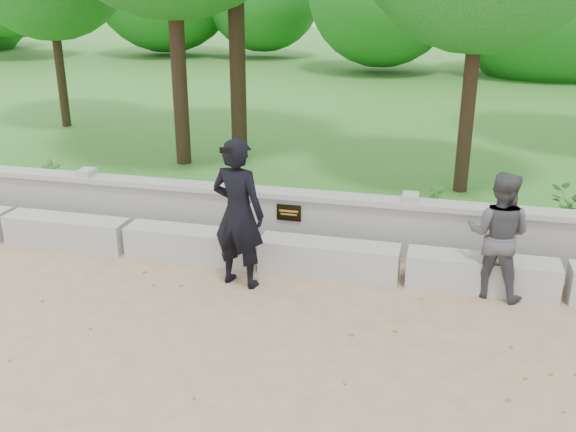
# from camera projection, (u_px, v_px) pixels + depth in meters

# --- Properties ---
(ground) EXTENTS (80.00, 80.00, 0.00)m
(ground) POSITION_uv_depth(u_px,v_px,m) (211.00, 333.00, 7.29)
(ground) COLOR tan
(ground) RESTS_ON ground
(lawn) EXTENTS (40.00, 22.00, 0.25)m
(lawn) POSITION_uv_depth(u_px,v_px,m) (370.00, 104.00, 19.98)
(lawn) COLOR #2C6923
(lawn) RESTS_ON ground
(concrete_bench) EXTENTS (11.90, 0.45, 0.45)m
(concrete_bench) POSITION_uv_depth(u_px,v_px,m) (258.00, 251.00, 8.94)
(concrete_bench) COLOR #A5A39C
(concrete_bench) RESTS_ON ground
(parapet_wall) EXTENTS (12.50, 0.35, 0.90)m
(parapet_wall) POSITION_uv_depth(u_px,v_px,m) (272.00, 218.00, 9.49)
(parapet_wall) COLOR #9B9993
(parapet_wall) RESTS_ON ground
(man_main) EXTENTS (0.80, 0.73, 1.97)m
(man_main) POSITION_uv_depth(u_px,v_px,m) (238.00, 213.00, 8.15)
(man_main) COLOR black
(man_main) RESTS_ON ground
(visitor_left) EXTENTS (0.93, 0.81, 1.63)m
(visitor_left) POSITION_uv_depth(u_px,v_px,m) (498.00, 235.00, 7.92)
(visitor_left) COLOR #444348
(visitor_left) RESTS_ON ground
(shrub_a) EXTENTS (0.39, 0.41, 0.64)m
(shrub_a) POSITION_uv_depth(u_px,v_px,m) (53.00, 178.00, 11.04)
(shrub_a) COLOR #2D7026
(shrub_a) RESTS_ON lawn
(shrub_b) EXTENTS (0.36, 0.39, 0.57)m
(shrub_b) POSITION_uv_depth(u_px,v_px,m) (434.00, 203.00, 9.92)
(shrub_b) COLOR #2D7026
(shrub_b) RESTS_ON lawn
(shrub_c) EXTENTS (0.73, 0.68, 0.65)m
(shrub_c) POSITION_uv_depth(u_px,v_px,m) (570.00, 208.00, 9.57)
(shrub_c) COLOR #2D7026
(shrub_c) RESTS_ON lawn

